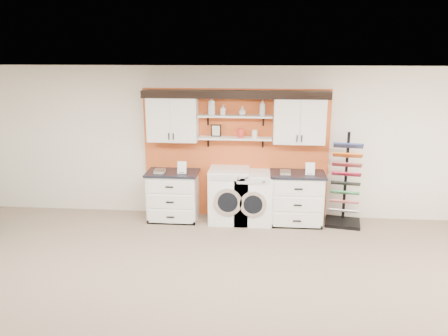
# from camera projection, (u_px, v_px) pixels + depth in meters

# --- Properties ---
(ceiling) EXTENTS (10.00, 10.00, 0.00)m
(ceiling) POSITION_uv_depth(u_px,v_px,m) (209.00, 81.00, 3.87)
(ceiling) COLOR white
(ceiling) RESTS_ON wall_back
(wall_back) EXTENTS (10.00, 0.00, 10.00)m
(wall_back) POSITION_uv_depth(u_px,v_px,m) (236.00, 143.00, 8.08)
(wall_back) COLOR silver
(wall_back) RESTS_ON floor
(accent_panel) EXTENTS (3.40, 0.07, 2.40)m
(accent_panel) POSITION_uv_depth(u_px,v_px,m) (235.00, 154.00, 8.10)
(accent_panel) COLOR #CA5322
(accent_panel) RESTS_ON wall_back
(upper_cabinet_left) EXTENTS (0.90, 0.35, 0.84)m
(upper_cabinet_left) POSITION_uv_depth(u_px,v_px,m) (173.00, 118.00, 7.85)
(upper_cabinet_left) COLOR white
(upper_cabinet_left) RESTS_ON wall_back
(upper_cabinet_right) EXTENTS (0.90, 0.35, 0.84)m
(upper_cabinet_right) POSITION_uv_depth(u_px,v_px,m) (299.00, 120.00, 7.66)
(upper_cabinet_right) COLOR white
(upper_cabinet_right) RESTS_ON wall_back
(shelf_lower) EXTENTS (1.32, 0.28, 0.03)m
(shelf_lower) POSITION_uv_depth(u_px,v_px,m) (235.00, 138.00, 7.85)
(shelf_lower) COLOR white
(shelf_lower) RESTS_ON wall_back
(shelf_upper) EXTENTS (1.32, 0.28, 0.03)m
(shelf_upper) POSITION_uv_depth(u_px,v_px,m) (235.00, 116.00, 7.75)
(shelf_upper) COLOR white
(shelf_upper) RESTS_ON wall_back
(crown_molding) EXTENTS (3.30, 0.41, 0.13)m
(crown_molding) POSITION_uv_depth(u_px,v_px,m) (235.00, 93.00, 7.66)
(crown_molding) COLOR black
(crown_molding) RESTS_ON wall_back
(picture_frame) EXTENTS (0.18, 0.02, 0.22)m
(picture_frame) POSITION_uv_depth(u_px,v_px,m) (216.00, 131.00, 7.90)
(picture_frame) COLOR black
(picture_frame) RESTS_ON shelf_lower
(canister_red) EXTENTS (0.11, 0.11, 0.16)m
(canister_red) POSITION_uv_depth(u_px,v_px,m) (241.00, 133.00, 7.82)
(canister_red) COLOR red
(canister_red) RESTS_ON shelf_lower
(canister_cream) EXTENTS (0.10, 0.10, 0.14)m
(canister_cream) POSITION_uv_depth(u_px,v_px,m) (255.00, 134.00, 7.80)
(canister_cream) COLOR silver
(canister_cream) RESTS_ON shelf_lower
(base_cabinet_left) EXTENTS (0.94, 0.66, 0.92)m
(base_cabinet_left) POSITION_uv_depth(u_px,v_px,m) (173.00, 196.00, 8.07)
(base_cabinet_left) COLOR white
(base_cabinet_left) RESTS_ON floor
(base_cabinet_right) EXTENTS (0.97, 0.66, 0.95)m
(base_cabinet_right) POSITION_uv_depth(u_px,v_px,m) (296.00, 198.00, 7.88)
(base_cabinet_right) COLOR white
(base_cabinet_right) RESTS_ON floor
(washer) EXTENTS (0.71, 0.71, 1.00)m
(washer) POSITION_uv_depth(u_px,v_px,m) (229.00, 195.00, 7.97)
(washer) COLOR white
(washer) RESTS_ON floor
(dryer) EXTENTS (0.67, 0.71, 0.94)m
(dryer) POSITION_uv_depth(u_px,v_px,m) (253.00, 197.00, 7.94)
(dryer) COLOR white
(dryer) RESTS_ON floor
(sample_rack) EXTENTS (0.69, 0.61, 1.67)m
(sample_rack) POSITION_uv_depth(u_px,v_px,m) (344.00, 196.00, 7.83)
(sample_rack) COLOR black
(sample_rack) RESTS_ON floor
(soap_bottle_a) EXTENTS (0.18, 0.18, 0.34)m
(soap_bottle_a) POSITION_uv_depth(u_px,v_px,m) (212.00, 105.00, 7.73)
(soap_bottle_a) COLOR silver
(soap_bottle_a) RESTS_ON shelf_upper
(soap_bottle_b) EXTENTS (0.09, 0.09, 0.18)m
(soap_bottle_b) POSITION_uv_depth(u_px,v_px,m) (223.00, 110.00, 7.74)
(soap_bottle_b) COLOR silver
(soap_bottle_b) RESTS_ON shelf_upper
(soap_bottle_c) EXTENTS (0.14, 0.14, 0.16)m
(soap_bottle_c) POSITION_uv_depth(u_px,v_px,m) (242.00, 111.00, 7.71)
(soap_bottle_c) COLOR silver
(soap_bottle_c) RESTS_ON shelf_upper
(soap_bottle_d) EXTENTS (0.13, 0.13, 0.29)m
(soap_bottle_d) POSITION_uv_depth(u_px,v_px,m) (262.00, 108.00, 7.67)
(soap_bottle_d) COLOR silver
(soap_bottle_d) RESTS_ON shelf_upper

